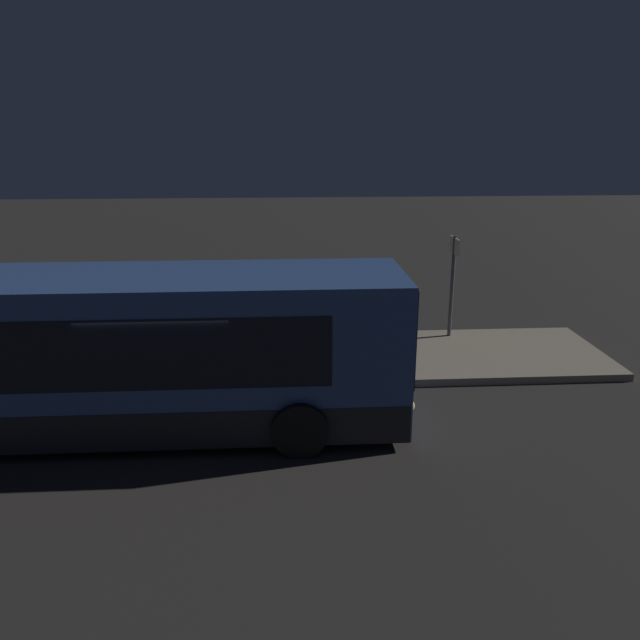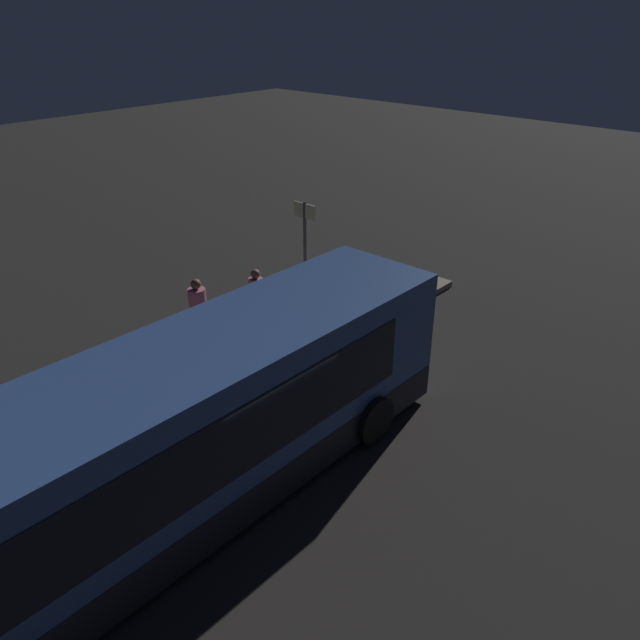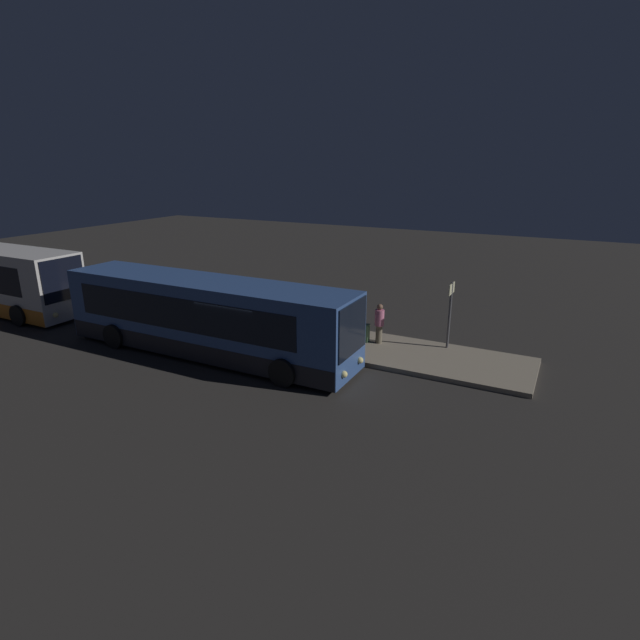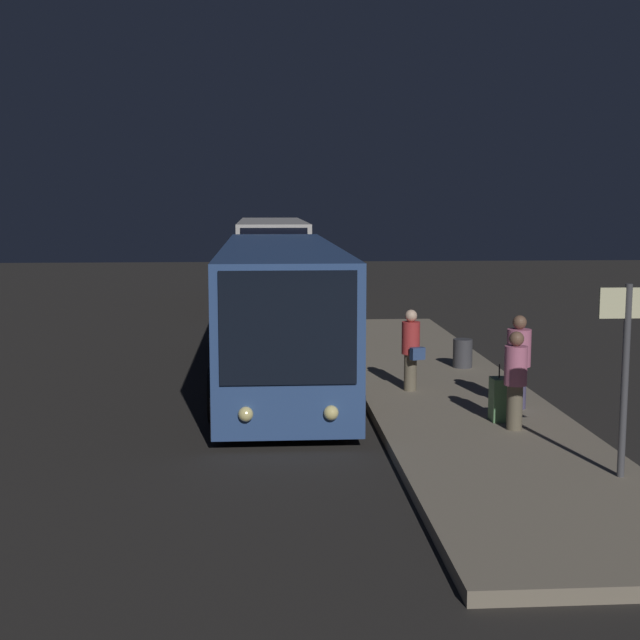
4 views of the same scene
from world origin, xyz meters
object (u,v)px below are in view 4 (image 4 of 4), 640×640
Objects in this scene: bus_lead at (280,311)px; passenger_waiting at (411,347)px; bus_second at (272,263)px; trash_bin at (463,353)px; passenger_boarding at (519,359)px; sign_post at (626,356)px; suitcase at (499,399)px; passenger_with_bags at (515,377)px.

bus_lead is 3.70m from passenger_waiting.
bus_second is 17.73× the size of trash_bin.
bus_lead is 19.16× the size of trash_bin.
sign_post is at bearing -106.63° from passenger_boarding.
bus_second is 18.69m from passenger_boarding.
sign_post is (4.11, 0.26, 0.78)m from passenger_boarding.
passenger_waiting is 6.13m from sign_post.
bus_second reaches higher than suitcase.
passenger_with_bags is (19.68, 3.77, -0.53)m from bus_second.
bus_lead is 6.91m from passenger_with_bags.
passenger_waiting is at bearing 144.62° from passenger_with_bags.
suitcase is at bearing 35.22° from bus_lead.
passenger_with_bags is at bearing -128.27° from passenger_boarding.
passenger_boarding is at bearing 105.44° from passenger_with_bags.
bus_second is 22.75m from sign_post.
sign_post reaches higher than passenger_with_bags.
passenger_with_bags is 2.84m from sign_post.
passenger_waiting is (16.54, 2.56, -0.54)m from bus_second.
bus_second is at bearing -180.00° from bus_lead.
passenger_with_bags reaches higher than passenger_waiting.
bus_lead is 6.41m from suitcase.
sign_post is at bearing 11.44° from bus_second.
bus_lead is 4.66× the size of sign_post.
trash_bin is at bearing -177.53° from sign_post.
passenger_boarding reaches higher than suitcase.
bus_second is at bearing 134.34° from passenger_with_bags.
bus_lead is 9.54m from sign_post.
bus_lead is at bearing 114.59° from passenger_boarding.
suitcase is at bearing -143.80° from passenger_boarding.
trash_bin is (14.14, 4.16, -1.09)m from bus_second.
sign_post reaches higher than passenger_boarding.
suitcase is 0.37× the size of sign_post.
bus_second reaches higher than passenger_waiting.
passenger_waiting is 2.94m from trash_bin.
sign_post is at bearing 2.47° from trash_bin.
bus_second reaches higher than bus_lead.
bus_second is at bearing 82.94° from passenger_boarding.
suitcase is at bearing -5.78° from trash_bin.
passenger_boarding is (18.19, 4.25, -0.50)m from bus_second.
passenger_with_bags is 1.66× the size of suitcase.
bus_second is 4.31× the size of sign_post.
trash_bin is at bearing 16.40° from bus_second.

